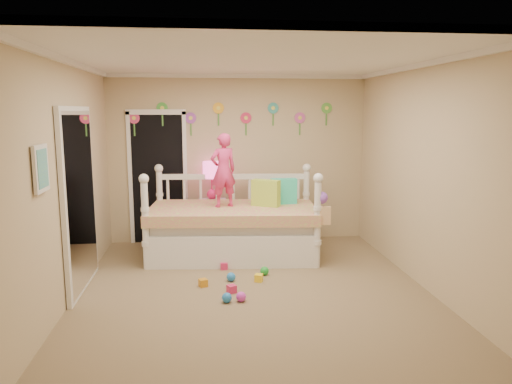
{
  "coord_description": "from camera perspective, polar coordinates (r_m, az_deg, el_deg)",
  "views": [
    {
      "loc": [
        -0.55,
        -5.3,
        2.05
      ],
      "look_at": [
        0.1,
        0.6,
        1.05
      ],
      "focal_mm": 33.92,
      "sensor_mm": 36.0,
      "label": 1
    }
  ],
  "objects": [
    {
      "name": "child",
      "position": [
        6.75,
        -3.88,
        2.56
      ],
      "size": [
        0.44,
        0.36,
        1.03
      ],
      "primitive_type": "imported",
      "rotation": [
        0.0,
        0.0,
        3.49
      ],
      "color": "#E23373",
      "rests_on": "daybed"
    },
    {
      "name": "closet_doorway",
      "position": [
        7.64,
        -11.48,
        1.74
      ],
      "size": [
        0.9,
        0.04,
        2.07
      ],
      "primitive_type": "cube",
      "color": "black",
      "rests_on": "back_wall"
    },
    {
      "name": "back_wall",
      "position": [
        7.61,
        -2.11,
        3.9
      ],
      "size": [
        4.0,
        0.01,
        2.6
      ],
      "primitive_type": "cube",
      "color": "tan",
      "rests_on": "floor"
    },
    {
      "name": "right_wall",
      "position": [
        5.93,
        19.25,
        1.75
      ],
      "size": [
        0.01,
        4.5,
        2.6
      ],
      "primitive_type": "cube",
      "color": "tan",
      "rests_on": "floor"
    },
    {
      "name": "wall_picture",
      "position": [
        4.65,
        -24.04,
        2.55
      ],
      "size": [
        0.05,
        0.34,
        0.42
      ],
      "primitive_type": "cube",
      "color": "white",
      "rests_on": "left_wall"
    },
    {
      "name": "floor",
      "position": [
        5.71,
        -0.35,
        -11.48
      ],
      "size": [
        4.0,
        4.5,
        0.01
      ],
      "primitive_type": "cube",
      "color": "#7F684C",
      "rests_on": "ground"
    },
    {
      "name": "flower_decals",
      "position": [
        7.56,
        -2.82,
        8.72
      ],
      "size": [
        3.4,
        0.02,
        0.5
      ],
      "primitive_type": null,
      "color": "#B2668C",
      "rests_on": "back_wall"
    },
    {
      "name": "pillow_lime",
      "position": [
        6.83,
        1.16,
        -0.12
      ],
      "size": [
        0.41,
        0.32,
        0.37
      ],
      "primitive_type": "cube",
      "rotation": [
        0.0,
        0.0,
        -0.52
      ],
      "color": "#ADD340",
      "rests_on": "daybed"
    },
    {
      "name": "mirror_closet",
      "position": [
        5.86,
        -20.1,
        -0.85
      ],
      "size": [
        0.07,
        1.3,
        2.1
      ],
      "primitive_type": "cube",
      "color": "white",
      "rests_on": "left_wall"
    },
    {
      "name": "ceiling",
      "position": [
        5.36,
        -0.38,
        15.45
      ],
      "size": [
        4.0,
        4.5,
        0.01
      ],
      "primitive_type": "cube",
      "color": "white",
      "rests_on": "floor"
    },
    {
      "name": "crown_molding",
      "position": [
        5.36,
        -0.38,
        15.13
      ],
      "size": [
        4.0,
        4.5,
        0.06
      ],
      "primitive_type": null,
      "color": "white",
      "rests_on": "ceiling"
    },
    {
      "name": "pillow_turquoise",
      "position": [
        7.01,
        3.29,
        0.1
      ],
      "size": [
        0.38,
        0.16,
        0.37
      ],
      "primitive_type": "cube",
      "rotation": [
        0.0,
        0.0,
        0.09
      ],
      "color": "#29CDA4",
      "rests_on": "daybed"
    },
    {
      "name": "left_wall",
      "position": [
        5.55,
        -21.37,
        1.12
      ],
      "size": [
        0.01,
        4.5,
        2.6
      ],
      "primitive_type": "cube",
      "color": "tan",
      "rests_on": "floor"
    },
    {
      "name": "nightstand",
      "position": [
        7.57,
        -5.16,
        -3.47
      ],
      "size": [
        0.44,
        0.34,
        0.69
      ],
      "primitive_type": "cube",
      "rotation": [
        0.0,
        0.0,
        -0.07
      ],
      "color": "white",
      "rests_on": "floor"
    },
    {
      "name": "toy_scatter",
      "position": [
        5.88,
        -2.35,
        -10.3
      ],
      "size": [
        1.18,
        1.49,
        0.11
      ],
      "primitive_type": null,
      "rotation": [
        0.0,
        0.0,
        -0.33
      ],
      "color": "#996666",
      "rests_on": "floor"
    },
    {
      "name": "table_lamp",
      "position": [
        7.44,
        -5.25,
        2.07
      ],
      "size": [
        0.27,
        0.27,
        0.59
      ],
      "color": "#D61C62",
      "rests_on": "nightstand"
    },
    {
      "name": "daybed",
      "position": [
        6.84,
        -2.77,
        -2.33
      ],
      "size": [
        2.46,
        1.46,
        1.28
      ],
      "primitive_type": null,
      "rotation": [
        0.0,
        0.0,
        -0.08
      ],
      "color": "white",
      "rests_on": "floor"
    },
    {
      "name": "hanging_bag",
      "position": [
        6.36,
        7.77,
        -2.03
      ],
      "size": [
        0.2,
        0.16,
        0.36
      ],
      "primitive_type": null,
      "color": "beige",
      "rests_on": "daybed"
    }
  ]
}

